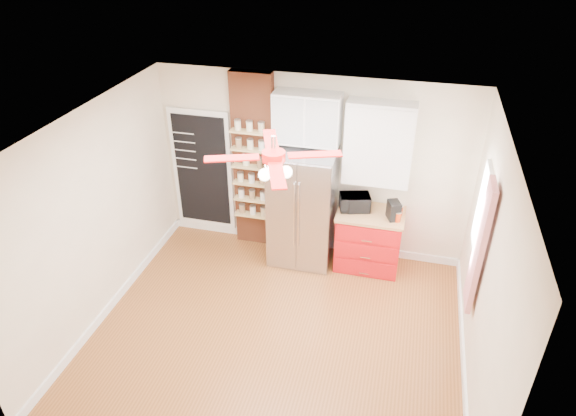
% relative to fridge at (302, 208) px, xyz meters
% --- Properties ---
extents(floor, '(4.50, 4.50, 0.00)m').
position_rel_fridge_xyz_m(floor, '(0.05, -1.63, -0.88)').
color(floor, brown).
rests_on(floor, ground).
extents(ceiling, '(4.50, 4.50, 0.00)m').
position_rel_fridge_xyz_m(ceiling, '(0.05, -1.63, 1.83)').
color(ceiling, white).
rests_on(ceiling, wall_back).
extents(wall_back, '(4.50, 0.02, 2.70)m').
position_rel_fridge_xyz_m(wall_back, '(0.05, 0.37, 0.48)').
color(wall_back, beige).
rests_on(wall_back, floor).
extents(wall_front, '(4.50, 0.02, 2.70)m').
position_rel_fridge_xyz_m(wall_front, '(0.05, -3.63, 0.48)').
color(wall_front, beige).
rests_on(wall_front, floor).
extents(wall_left, '(0.02, 4.00, 2.70)m').
position_rel_fridge_xyz_m(wall_left, '(-2.20, -1.63, 0.48)').
color(wall_left, beige).
rests_on(wall_left, floor).
extents(wall_right, '(0.02, 4.00, 2.70)m').
position_rel_fridge_xyz_m(wall_right, '(2.30, -1.63, 0.48)').
color(wall_right, beige).
rests_on(wall_right, floor).
extents(chalkboard, '(0.95, 0.05, 1.95)m').
position_rel_fridge_xyz_m(chalkboard, '(-1.65, 0.33, 0.23)').
color(chalkboard, white).
rests_on(chalkboard, wall_back).
extents(brick_pillar, '(0.60, 0.16, 2.70)m').
position_rel_fridge_xyz_m(brick_pillar, '(-0.80, 0.29, 0.48)').
color(brick_pillar, brown).
rests_on(brick_pillar, floor).
extents(fridge, '(0.90, 0.70, 1.75)m').
position_rel_fridge_xyz_m(fridge, '(0.00, 0.00, 0.00)').
color(fridge, '#A9A8AD').
rests_on(fridge, floor).
extents(upper_glass_cabinet, '(0.90, 0.35, 0.70)m').
position_rel_fridge_xyz_m(upper_glass_cabinet, '(0.00, 0.20, 1.27)').
color(upper_glass_cabinet, white).
rests_on(upper_glass_cabinet, wall_back).
extents(red_cabinet, '(0.94, 0.64, 0.90)m').
position_rel_fridge_xyz_m(red_cabinet, '(0.97, 0.05, -0.42)').
color(red_cabinet, '#B70F13').
rests_on(red_cabinet, floor).
extents(upper_shelf_unit, '(0.90, 0.30, 1.15)m').
position_rel_fridge_xyz_m(upper_shelf_unit, '(0.97, 0.22, 1.00)').
color(upper_shelf_unit, white).
rests_on(upper_shelf_unit, wall_back).
extents(window, '(0.04, 0.75, 1.05)m').
position_rel_fridge_xyz_m(window, '(2.28, -0.73, 0.68)').
color(window, white).
rests_on(window, wall_right).
extents(curtain, '(0.06, 0.40, 1.55)m').
position_rel_fridge_xyz_m(curtain, '(2.23, -1.28, 0.57)').
color(curtain, red).
rests_on(curtain, wall_right).
extents(ceiling_fan, '(1.40, 1.40, 0.44)m').
position_rel_fridge_xyz_m(ceiling_fan, '(0.05, -1.63, 1.55)').
color(ceiling_fan, silver).
rests_on(ceiling_fan, ceiling).
extents(toaster_oven, '(0.48, 0.39, 0.23)m').
position_rel_fridge_xyz_m(toaster_oven, '(0.73, 0.09, 0.14)').
color(toaster_oven, black).
rests_on(toaster_oven, red_cabinet).
extents(coffee_maker, '(0.22, 0.25, 0.26)m').
position_rel_fridge_xyz_m(coffee_maker, '(1.27, -0.02, 0.16)').
color(coffee_maker, black).
rests_on(coffee_maker, red_cabinet).
extents(canister_left, '(0.12, 0.12, 0.14)m').
position_rel_fridge_xyz_m(canister_left, '(1.33, -0.07, 0.09)').
color(canister_left, '#B32E09').
rests_on(canister_left, red_cabinet).
extents(canister_right, '(0.12, 0.12, 0.15)m').
position_rel_fridge_xyz_m(canister_right, '(1.34, 0.08, 0.10)').
color(canister_right, '#A42F09').
rests_on(canister_right, red_cabinet).
extents(pantry_jar_oats, '(0.10, 0.10, 0.14)m').
position_rel_fridge_xyz_m(pantry_jar_oats, '(-0.88, 0.17, 0.57)').
color(pantry_jar_oats, '#F2E7B9').
rests_on(pantry_jar_oats, brick_pillar).
extents(pantry_jar_beans, '(0.08, 0.08, 0.14)m').
position_rel_fridge_xyz_m(pantry_jar_beans, '(-0.66, 0.12, 0.57)').
color(pantry_jar_beans, olive).
rests_on(pantry_jar_beans, brick_pillar).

